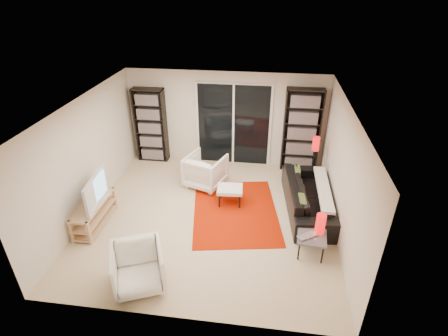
{
  "coord_description": "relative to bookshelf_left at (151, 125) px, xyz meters",
  "views": [
    {
      "loc": [
        1.08,
        -5.79,
        4.44
      ],
      "look_at": [
        0.25,
        0.3,
        1.0
      ],
      "focal_mm": 28.0,
      "sensor_mm": 36.0,
      "label": 1
    }
  ],
  "objects": [
    {
      "name": "sliding_door",
      "position": [
        2.15,
        0.13,
        0.07
      ],
      "size": [
        1.92,
        0.08,
        2.16
      ],
      "color": "white",
      "rests_on": "ground"
    },
    {
      "name": "side_table",
      "position": [
        3.92,
        -3.19,
        -0.62
      ],
      "size": [
        0.55,
        0.55,
        0.4
      ],
      "color": "#4D4D52",
      "rests_on": "floor"
    },
    {
      "name": "wall_back",
      "position": [
        1.95,
        0.17,
        0.22
      ],
      "size": [
        5.0,
        0.02,
        2.4
      ],
      "primitive_type": "cube",
      "color": "beige",
      "rests_on": "ground"
    },
    {
      "name": "wall_left",
      "position": [
        -0.55,
        -2.33,
        0.22
      ],
      "size": [
        0.02,
        5.0,
        2.4
      ],
      "primitive_type": "cube",
      "color": "beige",
      "rests_on": "ground"
    },
    {
      "name": "bookshelf_right",
      "position": [
        3.85,
        -0.0,
        0.07
      ],
      "size": [
        0.9,
        0.3,
        2.1
      ],
      "color": "black",
      "rests_on": "ground"
    },
    {
      "name": "floor",
      "position": [
        1.95,
        -2.33,
        -0.98
      ],
      "size": [
        5.0,
        5.0,
        0.0
      ],
      "primitive_type": "plane",
      "color": "beige",
      "rests_on": "ground"
    },
    {
      "name": "wall_right",
      "position": [
        4.45,
        -2.33,
        0.22
      ],
      "size": [
        0.02,
        5.0,
        2.4
      ],
      "primitive_type": "cube",
      "color": "beige",
      "rests_on": "ground"
    },
    {
      "name": "floor_lamp",
      "position": [
        4.13,
        -0.71,
        -0.07
      ],
      "size": [
        0.18,
        0.18,
        1.21
      ],
      "color": "black",
      "rests_on": "floor"
    },
    {
      "name": "ottoman",
      "position": [
        2.3,
        -1.82,
        -0.63
      ],
      "size": [
        0.57,
        0.48,
        0.4
      ],
      "color": "white",
      "rests_on": "floor"
    },
    {
      "name": "sofa",
      "position": [
        3.97,
        -1.82,
        -0.64
      ],
      "size": [
        1.09,
        2.34,
        0.66
      ],
      "primitive_type": "imported",
      "rotation": [
        0.0,
        0.0,
        1.67
      ],
      "color": "black",
      "rests_on": "floor"
    },
    {
      "name": "wall_front",
      "position": [
        1.95,
        -4.83,
        0.22
      ],
      "size": [
        5.0,
        0.02,
        2.4
      ],
      "primitive_type": "cube",
      "color": "beige",
      "rests_on": "ground"
    },
    {
      "name": "tv",
      "position": [
        -0.27,
        -2.9,
        -0.17
      ],
      "size": [
        0.26,
        1.07,
        0.61
      ],
      "primitive_type": "imported",
      "rotation": [
        0.0,
        0.0,
        1.69
      ],
      "color": "black",
      "rests_on": "tv_stand"
    },
    {
      "name": "ceiling",
      "position": [
        1.95,
        -2.33,
        1.42
      ],
      "size": [
        5.0,
        5.0,
        0.02
      ],
      "primitive_type": "cube",
      "color": "white",
      "rests_on": "wall_back"
    },
    {
      "name": "laptop",
      "position": [
        3.86,
        -3.26,
        -0.56
      ],
      "size": [
        0.43,
        0.4,
        0.03
      ],
      "primitive_type": "imported",
      "rotation": [
        0.0,
        0.0,
        0.6
      ],
      "color": "silver",
      "rests_on": "side_table"
    },
    {
      "name": "bookshelf_left",
      "position": [
        0.0,
        0.0,
        0.0
      ],
      "size": [
        0.8,
        0.3,
        1.95
      ],
      "color": "black",
      "rests_on": "ground"
    },
    {
      "name": "rug",
      "position": [
        2.45,
        -2.11,
        -0.97
      ],
      "size": [
        2.12,
        2.62,
        0.01
      ],
      "primitive_type": "cube",
      "rotation": [
        0.0,
        0.0,
        0.17
      ],
      "color": "#AB1900",
      "rests_on": "floor"
    },
    {
      "name": "tv_stand",
      "position": [
        -0.29,
        -2.9,
        -0.71
      ],
      "size": [
        0.4,
        1.25,
        0.5
      ],
      "color": "tan",
      "rests_on": "floor"
    },
    {
      "name": "table_lamp",
      "position": [
        4.05,
        -3.08,
        -0.38
      ],
      "size": [
        0.17,
        0.17,
        0.39
      ],
      "primitive_type": "cylinder",
      "color": "red",
      "rests_on": "side_table"
    },
    {
      "name": "armchair_front",
      "position": [
        1.13,
        -4.29,
        -0.61
      ],
      "size": [
        1.03,
        1.05,
        0.73
      ],
      "primitive_type": "imported",
      "rotation": [
        0.0,
        0.0,
        0.4
      ],
      "color": "white",
      "rests_on": "floor"
    },
    {
      "name": "armchair_back",
      "position": [
        1.64,
        -1.12,
        -0.59
      ],
      "size": [
        1.06,
        1.07,
        0.77
      ],
      "primitive_type": "imported",
      "rotation": [
        0.0,
        0.0,
        2.8
      ],
      "color": "white",
      "rests_on": "floor"
    }
  ]
}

